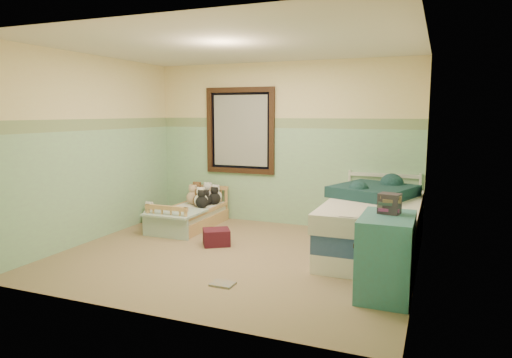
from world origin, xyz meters
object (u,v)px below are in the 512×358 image
at_px(toddler_bed_frame, 190,221).
at_px(plush_floor_cream, 150,216).
at_px(floor_book, 223,284).
at_px(plush_floor_tan, 151,221).
at_px(twin_bed_frame, 372,244).
at_px(red_pillow, 216,237).
at_px(dresser, 386,256).

distance_m(toddler_bed_frame, plush_floor_cream, 0.72).
relative_size(plush_floor_cream, floor_book, 0.99).
bearing_deg(plush_floor_tan, twin_bed_frame, 0.44).
xyz_separation_m(toddler_bed_frame, red_pillow, (0.82, -0.73, 0.02)).
xyz_separation_m(plush_floor_tan, dresser, (3.56, -1.29, 0.27)).
relative_size(plush_floor_tan, floor_book, 1.04).
distance_m(toddler_bed_frame, red_pillow, 1.10).
xyz_separation_m(plush_floor_cream, floor_book, (2.24, -1.96, -0.11)).
bearing_deg(dresser, red_pillow, 158.36).
distance_m(plush_floor_cream, dresser, 4.13).
xyz_separation_m(dresser, floor_book, (-1.55, -0.36, -0.38)).
xyz_separation_m(plush_floor_cream, twin_bed_frame, (3.50, -0.29, -0.01)).
relative_size(red_pillow, floor_book, 1.45).
height_order(plush_floor_tan, floor_book, plush_floor_tan).
xyz_separation_m(plush_floor_cream, plush_floor_tan, (0.24, -0.31, 0.01)).
bearing_deg(floor_book, plush_floor_cream, 139.14).
xyz_separation_m(toddler_bed_frame, plush_floor_tan, (-0.48, -0.33, 0.04)).
bearing_deg(red_pillow, plush_floor_tan, 162.99).
bearing_deg(dresser, twin_bed_frame, 102.73).
height_order(plush_floor_tan, dresser, dresser).
distance_m(plush_floor_tan, red_pillow, 1.36).
bearing_deg(floor_book, plush_floor_tan, 140.85).
height_order(toddler_bed_frame, twin_bed_frame, twin_bed_frame).
bearing_deg(red_pillow, toddler_bed_frame, 138.31).
bearing_deg(red_pillow, plush_floor_cream, 155.28).
bearing_deg(twin_bed_frame, toddler_bed_frame, 173.73).
distance_m(plush_floor_tan, floor_book, 2.60).
xyz_separation_m(twin_bed_frame, floor_book, (-1.26, -1.68, -0.10)).
bearing_deg(toddler_bed_frame, floor_book, -52.51).
relative_size(toddler_bed_frame, red_pillow, 3.97).
bearing_deg(plush_floor_tan, floor_book, -39.50).
distance_m(red_pillow, floor_book, 1.44).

